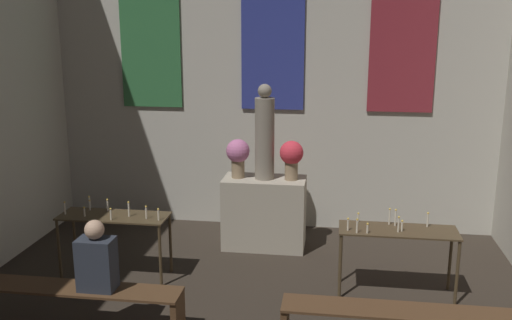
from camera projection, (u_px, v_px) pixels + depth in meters
name	position (u px, v px, depth m)	size (l,w,h in m)	color
wall_back	(273.00, 36.00, 8.25)	(6.77, 0.16, 5.67)	beige
altar	(264.00, 213.00, 7.90)	(1.13, 0.58, 0.99)	#ADA38E
statue	(265.00, 135.00, 7.64)	(0.26, 0.26, 1.29)	gray
flower_vase_left	(238.00, 154.00, 7.76)	(0.32, 0.32, 0.53)	#937A5B
flower_vase_right	(292.00, 156.00, 7.66)	(0.32, 0.32, 0.53)	#937A5B
candle_rack_left	(114.00, 223.00, 6.92)	(1.33, 0.47, 0.98)	#473823
candle_rack_right	(397.00, 238.00, 6.45)	(1.33, 0.47, 0.99)	#473823
pew_back_left	(70.00, 298.00, 5.75)	(2.31, 0.36, 0.48)	#4C331E
person_seated	(97.00, 260.00, 5.61)	(0.36, 0.24, 0.72)	#282D38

